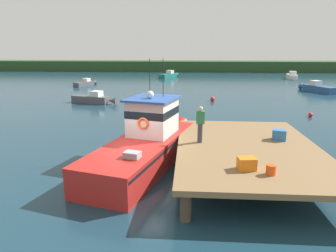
{
  "coord_description": "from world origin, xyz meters",
  "views": [
    {
      "loc": [
        2.24,
        -12.61,
        5.24
      ],
      "look_at": [
        1.2,
        2.38,
        1.4
      ],
      "focal_mm": 32.35,
      "sensor_mm": 36.0,
      "label": 1
    }
  ],
  "objects_px": {
    "main_fishing_boat": "(148,141)",
    "moored_boat_off_the_point": "(292,76)",
    "crate_stack_near_edge": "(247,164)",
    "moored_boat_mid_harbor": "(169,75)",
    "moored_boat_near_channel": "(94,99)",
    "moored_boat_far_left": "(85,83)",
    "crate_single_by_cleat": "(279,135)",
    "mooring_buoy_inshore": "(311,115)",
    "mooring_buoy_spare_mooring": "(213,99)",
    "moored_boat_outer_mooring": "(317,88)",
    "deckhand_by_the_boat": "(200,124)",
    "bait_bucket": "(271,170)"
  },
  "relations": [
    {
      "from": "main_fishing_boat",
      "to": "moored_boat_off_the_point",
      "type": "bearing_deg",
      "value": 64.45
    },
    {
      "from": "crate_stack_near_edge",
      "to": "moored_boat_mid_harbor",
      "type": "xyz_separation_m",
      "value": [
        -5.76,
        46.76,
        -0.95
      ]
    },
    {
      "from": "moored_boat_near_channel",
      "to": "moored_boat_far_left",
      "type": "bearing_deg",
      "value": 111.96
    },
    {
      "from": "main_fishing_boat",
      "to": "moored_boat_near_channel",
      "type": "height_order",
      "value": "main_fishing_boat"
    },
    {
      "from": "crate_single_by_cleat",
      "to": "moored_boat_off_the_point",
      "type": "xyz_separation_m",
      "value": [
        14.22,
        42.32,
        -0.96
      ]
    },
    {
      "from": "crate_single_by_cleat",
      "to": "moored_boat_mid_harbor",
      "type": "xyz_separation_m",
      "value": [
        -7.88,
        43.1,
        -0.97
      ]
    },
    {
      "from": "moored_boat_far_left",
      "to": "crate_single_by_cleat",
      "type": "bearing_deg",
      "value": -57.09
    },
    {
      "from": "mooring_buoy_inshore",
      "to": "mooring_buoy_spare_mooring",
      "type": "relative_size",
      "value": 0.74
    },
    {
      "from": "moored_boat_outer_mooring",
      "to": "deckhand_by_the_boat",
      "type": "bearing_deg",
      "value": -120.78
    },
    {
      "from": "moored_boat_off_the_point",
      "to": "moored_boat_outer_mooring",
      "type": "relative_size",
      "value": 1.04
    },
    {
      "from": "main_fishing_boat",
      "to": "mooring_buoy_spare_mooring",
      "type": "height_order",
      "value": "main_fishing_boat"
    },
    {
      "from": "moored_boat_far_left",
      "to": "moored_boat_mid_harbor",
      "type": "bearing_deg",
      "value": 49.65
    },
    {
      "from": "crate_stack_near_edge",
      "to": "moored_boat_outer_mooring",
      "type": "xyz_separation_m",
      "value": [
        14.02,
        29.09,
        -0.94
      ]
    },
    {
      "from": "main_fishing_boat",
      "to": "moored_boat_far_left",
      "type": "height_order",
      "value": "main_fishing_boat"
    },
    {
      "from": "bait_bucket",
      "to": "moored_boat_near_channel",
      "type": "height_order",
      "value": "bait_bucket"
    },
    {
      "from": "main_fishing_boat",
      "to": "mooring_buoy_spare_mooring",
      "type": "distance_m",
      "value": 18.04
    },
    {
      "from": "crate_stack_near_edge",
      "to": "bait_bucket",
      "type": "relative_size",
      "value": 1.76
    },
    {
      "from": "moored_boat_off_the_point",
      "to": "mooring_buoy_inshore",
      "type": "xyz_separation_m",
      "value": [
        -8.72,
        -31.78,
        -0.3
      ]
    },
    {
      "from": "bait_bucket",
      "to": "moored_boat_far_left",
      "type": "xyz_separation_m",
      "value": [
        -17.84,
        33.79,
        -1.0
      ]
    },
    {
      "from": "moored_boat_near_channel",
      "to": "moored_boat_outer_mooring",
      "type": "height_order",
      "value": "moored_boat_outer_mooring"
    },
    {
      "from": "crate_stack_near_edge",
      "to": "mooring_buoy_spare_mooring",
      "type": "distance_m",
      "value": 21.15
    },
    {
      "from": "main_fishing_boat",
      "to": "mooring_buoy_spare_mooring",
      "type": "relative_size",
      "value": 20.77
    },
    {
      "from": "moored_boat_off_the_point",
      "to": "mooring_buoy_spare_mooring",
      "type": "distance_m",
      "value": 29.54
    },
    {
      "from": "moored_boat_far_left",
      "to": "mooring_buoy_spare_mooring",
      "type": "distance_m",
      "value": 21.41
    },
    {
      "from": "moored_boat_far_left",
      "to": "moored_boat_outer_mooring",
      "type": "xyz_separation_m",
      "value": [
        31.14,
        -4.3,
        0.1
      ]
    },
    {
      "from": "mooring_buoy_spare_mooring",
      "to": "deckhand_by_the_boat",
      "type": "bearing_deg",
      "value": -96.06
    },
    {
      "from": "main_fishing_boat",
      "to": "deckhand_by_the_boat",
      "type": "xyz_separation_m",
      "value": [
        2.41,
        -0.59,
        1.05
      ]
    },
    {
      "from": "main_fishing_boat",
      "to": "moored_boat_outer_mooring",
      "type": "distance_m",
      "value": 31.16
    },
    {
      "from": "crate_stack_near_edge",
      "to": "main_fishing_boat",
      "type": "bearing_deg",
      "value": 137.27
    },
    {
      "from": "crate_stack_near_edge",
      "to": "moored_boat_mid_harbor",
      "type": "height_order",
      "value": "crate_stack_near_edge"
    },
    {
      "from": "moored_boat_outer_mooring",
      "to": "mooring_buoy_spare_mooring",
      "type": "bearing_deg",
      "value": -149.6
    },
    {
      "from": "crate_single_by_cleat",
      "to": "bait_bucket",
      "type": "height_order",
      "value": "crate_single_by_cleat"
    },
    {
      "from": "deckhand_by_the_boat",
      "to": "moored_boat_outer_mooring",
      "type": "xyz_separation_m",
      "value": [
        15.53,
        26.07,
        -1.59
      ]
    },
    {
      "from": "crate_stack_near_edge",
      "to": "crate_single_by_cleat",
      "type": "height_order",
      "value": "crate_single_by_cleat"
    },
    {
      "from": "moored_boat_mid_harbor",
      "to": "moored_boat_outer_mooring",
      "type": "bearing_deg",
      "value": -41.78
    },
    {
      "from": "mooring_buoy_inshore",
      "to": "mooring_buoy_spare_mooring",
      "type": "distance_m",
      "value": 9.98
    },
    {
      "from": "moored_boat_far_left",
      "to": "moored_boat_mid_harbor",
      "type": "distance_m",
      "value": 17.55
    },
    {
      "from": "mooring_buoy_spare_mooring",
      "to": "main_fishing_boat",
      "type": "bearing_deg",
      "value": -103.89
    },
    {
      "from": "moored_boat_mid_harbor",
      "to": "mooring_buoy_spare_mooring",
      "type": "distance_m",
      "value": 26.39
    },
    {
      "from": "deckhand_by_the_boat",
      "to": "crate_stack_near_edge",
      "type": "bearing_deg",
      "value": -63.54
    },
    {
      "from": "moored_boat_off_the_point",
      "to": "crate_stack_near_edge",
      "type": "bearing_deg",
      "value": -109.57
    },
    {
      "from": "moored_boat_near_channel",
      "to": "crate_stack_near_edge",
      "type": "bearing_deg",
      "value": -59.31
    },
    {
      "from": "crate_stack_near_edge",
      "to": "deckhand_by_the_boat",
      "type": "height_order",
      "value": "deckhand_by_the_boat"
    },
    {
      "from": "crate_single_by_cleat",
      "to": "crate_stack_near_edge",
      "type": "bearing_deg",
      "value": -120.14
    },
    {
      "from": "moored_boat_near_channel",
      "to": "mooring_buoy_spare_mooring",
      "type": "bearing_deg",
      "value": 9.06
    },
    {
      "from": "main_fishing_boat",
      "to": "moored_boat_off_the_point",
      "type": "distance_m",
      "value": 46.96
    },
    {
      "from": "crate_stack_near_edge",
      "to": "moored_boat_outer_mooring",
      "type": "bearing_deg",
      "value": 64.27
    },
    {
      "from": "crate_stack_near_edge",
      "to": "moored_boat_far_left",
      "type": "xyz_separation_m",
      "value": [
        -17.12,
        33.39,
        -1.04
      ]
    },
    {
      "from": "deckhand_by_the_boat",
      "to": "main_fishing_boat",
      "type": "bearing_deg",
      "value": 166.26
    },
    {
      "from": "moored_boat_mid_harbor",
      "to": "moored_boat_outer_mooring",
      "type": "distance_m",
      "value": 26.52
    }
  ]
}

